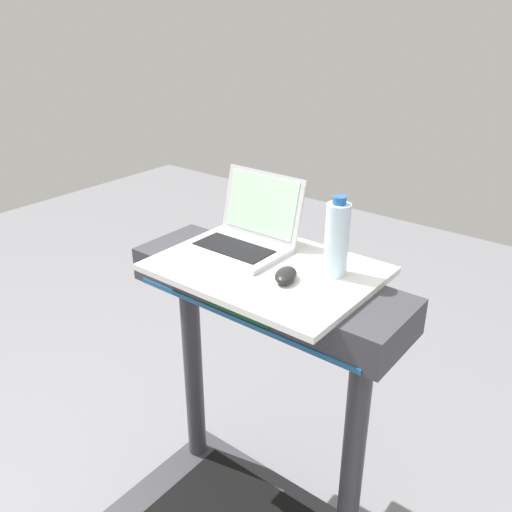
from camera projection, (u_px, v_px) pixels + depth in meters
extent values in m
cylinder|color=#38383D|center=(193.00, 368.00, 2.04)|extent=(0.07, 0.07, 0.81)
cylinder|color=#38383D|center=(354.00, 452.00, 1.66)|extent=(0.07, 0.07, 0.81)
cube|color=#38383D|center=(266.00, 288.00, 1.66)|extent=(0.90, 0.28, 0.11)
cube|color=#0C3F19|center=(236.00, 306.00, 1.55)|extent=(0.24, 0.01, 0.06)
cube|color=#1E598C|center=(236.00, 320.00, 1.57)|extent=(0.81, 0.00, 0.02)
cube|color=white|center=(266.00, 269.00, 1.63)|extent=(0.64, 0.48, 0.02)
cube|color=#B7B7BC|center=(237.00, 249.00, 1.71)|extent=(0.30, 0.21, 0.02)
cube|color=black|center=(234.00, 247.00, 1.70)|extent=(0.25, 0.12, 0.00)
cube|color=#B7B7BC|center=(262.00, 204.00, 1.76)|extent=(0.30, 0.06, 0.21)
cube|color=#B2E0B7|center=(261.00, 204.00, 1.75)|extent=(0.27, 0.05, 0.18)
ellipsoid|color=black|center=(286.00, 275.00, 1.53)|extent=(0.09, 0.12, 0.03)
cylinder|color=silver|center=(337.00, 240.00, 1.53)|extent=(0.07, 0.07, 0.21)
cylinder|color=#2659A5|center=(340.00, 200.00, 1.48)|extent=(0.04, 0.04, 0.02)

